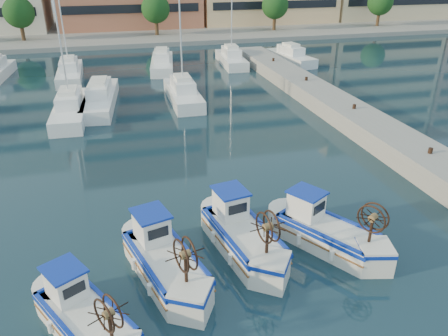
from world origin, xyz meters
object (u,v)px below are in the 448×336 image
fishing_boat_d (325,230)px  fishing_boat_b (164,259)px  fishing_boat_c (242,233)px  fishing_boat_a (84,316)px

fishing_boat_d → fishing_boat_b: bearing=151.0°
fishing_boat_b → fishing_boat_c: 3.37m
fishing_boat_d → fishing_boat_a: bearing=162.9°
fishing_boat_d → fishing_boat_c: bearing=138.6°
fishing_boat_c → fishing_boat_d: size_ratio=1.04×
fishing_boat_c → fishing_boat_a: bearing=-164.1°
fishing_boat_a → fishing_boat_d: (9.46, 2.34, 0.05)m
fishing_boat_a → fishing_boat_d: fishing_boat_d is taller
fishing_boat_b → fishing_boat_c: (3.26, 0.85, 0.01)m
fishing_boat_b → fishing_boat_d: 6.65m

